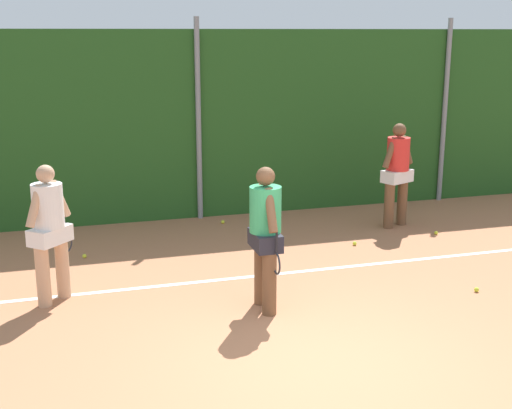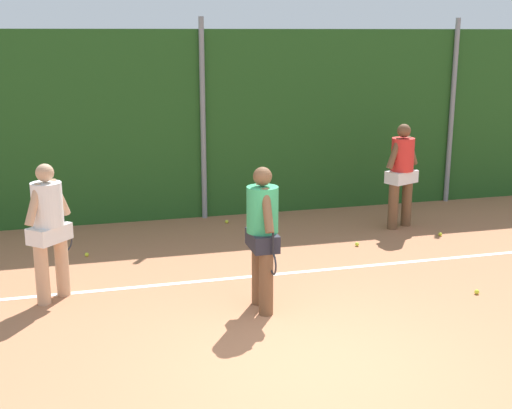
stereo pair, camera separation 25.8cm
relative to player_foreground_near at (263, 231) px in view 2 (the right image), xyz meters
name	(u,v)px [view 2 (the right image)]	position (x,y,z in m)	size (l,w,h in m)	color
ground_plane	(265,301)	(0.11, 0.25, -1.05)	(27.82, 27.82, 0.00)	#B2704C
hedge_fence_backdrop	(201,125)	(0.11, 4.79, 0.72)	(18.08, 0.25, 3.55)	#23511E
fence_post_center	(203,121)	(0.11, 4.62, 0.83)	(0.10, 0.10, 3.77)	gray
fence_post_right	(452,112)	(5.33, 4.62, 0.83)	(0.10, 0.10, 3.77)	gray
court_baseline_paint	(248,277)	(0.11, 1.19, -1.05)	(13.21, 0.10, 0.01)	white
player_foreground_near	(263,231)	(0.00, 0.00, 0.00)	(0.40, 0.85, 1.88)	brown
player_midcourt	(49,225)	(-2.62, 1.04, -0.01)	(0.60, 0.68, 1.86)	tan
player_backcourt_far	(402,170)	(3.46, 3.04, 0.02)	(0.75, 0.52, 1.91)	brown
tennis_ball_0	(440,234)	(3.90, 2.33, -1.02)	(0.07, 0.07, 0.07)	#CCDB33
tennis_ball_4	(357,244)	(2.25, 2.16, -1.02)	(0.07, 0.07, 0.07)	#CCDB33
tennis_ball_5	(87,255)	(-2.16, 2.77, -1.02)	(0.07, 0.07, 0.07)	#CCDB33
tennis_ball_6	(272,246)	(0.85, 2.45, -1.02)	(0.07, 0.07, 0.07)	#CCDB33
tennis_ball_8	(227,222)	(0.43, 4.09, -1.02)	(0.07, 0.07, 0.07)	#CCDB33
tennis_ball_9	(477,292)	(2.99, -0.27, -1.02)	(0.07, 0.07, 0.07)	#CCDB33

